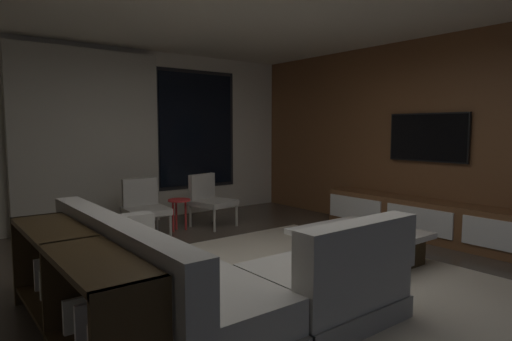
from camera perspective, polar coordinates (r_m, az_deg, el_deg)
floor at (r=4.14m, az=2.17°, el=-15.26°), size 9.20×9.20×0.00m
back_wall_with_window at (r=7.01m, az=-17.64°, el=4.26°), size 6.60×0.30×2.70m
media_wall at (r=6.29m, az=24.13°, el=3.98°), size 0.12×7.80×2.70m
area_rug at (r=4.29m, az=6.76°, el=-14.45°), size 3.20×3.80×0.01m
sectional_couch at (r=3.49m, az=-7.18°, el=-14.27°), size 1.98×2.50×0.82m
coffee_table at (r=4.93m, az=13.36°, el=-9.66°), size 1.16×1.16×0.36m
book_stack_on_coffee_table at (r=4.81m, az=15.59°, el=-7.29°), size 0.30×0.21×0.11m
accent_chair_near_window at (r=6.58m, az=-6.18°, el=-3.53°), size 0.66×0.67×0.78m
accent_chair_by_curtain at (r=6.13m, az=-14.53°, el=-4.35°), size 0.58×0.60×0.78m
side_stool at (r=6.33m, az=-10.11°, el=-4.50°), size 0.32×0.32×0.46m
media_console at (r=6.18m, az=22.03°, el=-6.21°), size 0.46×3.10×0.52m
mounted_tv at (r=6.32m, az=21.66°, el=4.08°), size 0.05×1.14×0.66m
console_table_behind_couch at (r=3.23m, az=-22.97°, el=-13.86°), size 0.40×2.10×0.74m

